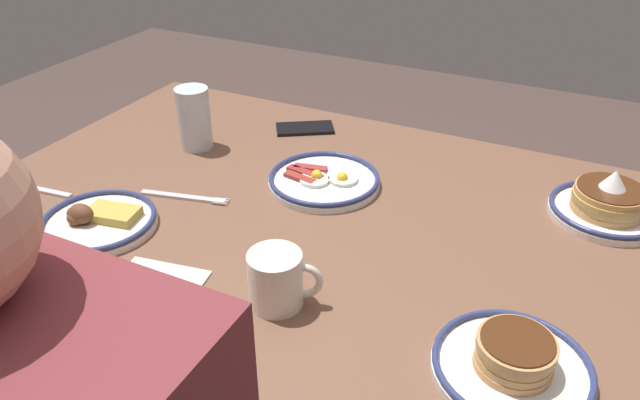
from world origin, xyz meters
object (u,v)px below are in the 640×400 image
Objects in this scene: coffee_mug at (277,279)px; cell_phone at (305,128)px; fork_near at (35,189)px; fork_far at (185,197)px; paper_napkin at (153,289)px; plate_center_pancakes at (98,221)px; plate_near_main at (324,180)px; plate_far_side at (513,363)px; plate_far_companion at (607,205)px; drinking_glass at (194,121)px.

coffee_mug is 0.67m from cell_phone.
fork_far is (-0.31, -0.11, -0.00)m from fork_near.
fork_far reaches higher than paper_napkin.
fork_near is at bearing -19.11° from paper_napkin.
plate_near_main is at bearing -133.20° from plate_center_pancakes.
fork_far is at bearing -117.50° from plate_center_pancakes.
plate_center_pancakes is 0.23m from fork_near.
plate_far_side is at bearing -178.03° from coffee_mug.
coffee_mug is (0.37, 0.01, 0.03)m from plate_far_side.
plate_center_pancakes is 1.88× the size of coffee_mug.
plate_far_companion is at bearing -158.42° from fork_far.
plate_center_pancakes is 0.99m from plate_far_companion.
plate_far_companion reaches higher than cell_phone.
paper_napkin is (-0.25, 0.48, -0.06)m from drinking_glass.
paper_napkin is (0.65, 0.58, -0.02)m from plate_far_companion.
plate_far_side is (0.08, 0.50, -0.01)m from plate_far_companion.
plate_far_companion is at bearing -131.46° from coffee_mug.
paper_napkin is 0.46m from fork_near.
plate_far_companion is 1.14× the size of fork_far.
cell_phone is (-0.19, -0.20, -0.06)m from drinking_glass.
fork_near is at bearing 21.94° from cell_phone.
plate_far_companion is at bearing -99.45° from plate_far_side.
fork_far is (0.23, 0.18, -0.01)m from plate_near_main.
plate_center_pancakes is at bearing -5.40° from coffee_mug.
fork_near is at bearing -12.16° from plate_center_pancakes.
plate_near_main is 0.57m from plate_far_companion.
plate_center_pancakes reaches higher than paper_napkin.
plate_near_main is 1.09× the size of plate_center_pancakes.
plate_far_side is at bearing 80.55° from plate_far_companion.
coffee_mug is at bearing 81.12° from cell_phone.
plate_center_pancakes is at bearing 95.96° from drinking_glass.
fork_far is at bearing -159.87° from fork_near.
coffee_mug reaches higher than paper_napkin.
plate_near_main is 0.29m from cell_phone.
plate_far_side is 0.87m from cell_phone.
fork_near and fork_far have the same top height.
cell_phone is 0.64m from fork_near.
drinking_glass is 0.77× the size of fork_far.
paper_napkin is at bearing 160.89° from fork_near.
plate_near_main is at bearing -102.98° from paper_napkin.
plate_near_main is 0.29m from fork_far.
plate_near_main is at bearing 93.01° from cell_phone.
drinking_glass is 0.25m from fork_far.
drinking_glass is 0.28m from cell_phone.
plate_near_main is 0.46m from plate_center_pancakes.
plate_far_companion is at bearing -138.66° from paper_napkin.
drinking_glass is (0.04, -0.37, 0.05)m from plate_center_pancakes.
plate_far_companion is at bearing -166.41° from plate_near_main.
fork_near is (1.01, -0.08, -0.02)m from plate_far_side.
fork_near is at bearing 60.35° from drinking_glass.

